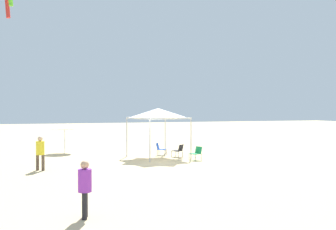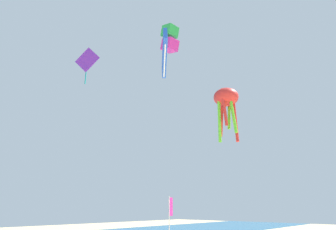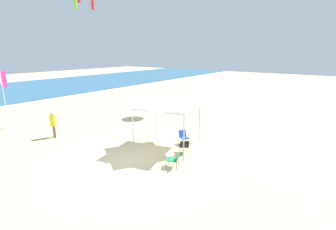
{
  "view_description": "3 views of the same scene",
  "coord_description": "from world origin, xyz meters",
  "px_view_note": "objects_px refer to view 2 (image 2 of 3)",
  "views": [
    {
      "loc": [
        -20.56,
        6.38,
        3.17
      ],
      "look_at": [
        3.01,
        -1.38,
        2.71
      ],
      "focal_mm": 41.14,
      "sensor_mm": 36.0,
      "label": 1
    },
    {
      "loc": [
        -15.71,
        -2.7,
        3.7
      ],
      "look_at": [
        -2.09,
        9.37,
        9.5
      ],
      "focal_mm": 31.0,
      "sensor_mm": 36.0,
      "label": 2
    },
    {
      "loc": [
        -8.21,
        -8.82,
        5.56
      ],
      "look_at": [
        1.63,
        -1.66,
        2.4
      ],
      "focal_mm": 26.29,
      "sensor_mm": 36.0,
      "label": 3
    }
  ],
  "objects_px": {
    "kite_box_green": "(170,38)",
    "kite_octopus_red": "(226,100)",
    "banner_flag": "(170,226)",
    "kite_parafoil_blue": "(165,55)",
    "kite_diamond_purple": "(87,61)"
  },
  "relations": [
    {
      "from": "banner_flag",
      "to": "kite_box_green",
      "type": "bearing_deg",
      "value": 40.62
    },
    {
      "from": "kite_box_green",
      "to": "kite_octopus_red",
      "type": "relative_size",
      "value": 0.58
    },
    {
      "from": "kite_diamond_purple",
      "to": "kite_box_green",
      "type": "xyz_separation_m",
      "value": [
        0.27,
        -13.25,
        -2.3
      ]
    },
    {
      "from": "kite_box_green",
      "to": "kite_octopus_red",
      "type": "distance_m",
      "value": 7.74
    },
    {
      "from": "banner_flag",
      "to": "kite_octopus_red",
      "type": "distance_m",
      "value": 11.66
    },
    {
      "from": "kite_parafoil_blue",
      "to": "kite_diamond_purple",
      "type": "relative_size",
      "value": 0.59
    },
    {
      "from": "kite_octopus_red",
      "to": "banner_flag",
      "type": "bearing_deg",
      "value": -23.85
    },
    {
      "from": "kite_diamond_purple",
      "to": "kite_octopus_red",
      "type": "xyz_separation_m",
      "value": [
        3.33,
        -16.92,
        -8.38
      ]
    },
    {
      "from": "banner_flag",
      "to": "kite_parafoil_blue",
      "type": "xyz_separation_m",
      "value": [
        -0.52,
        0.01,
        11.55
      ]
    },
    {
      "from": "kite_box_green",
      "to": "kite_octopus_red",
      "type": "bearing_deg",
      "value": -44.9
    },
    {
      "from": "kite_diamond_purple",
      "to": "banner_flag",
      "type": "bearing_deg",
      "value": 143.29
    },
    {
      "from": "kite_octopus_red",
      "to": "kite_diamond_purple",
      "type": "bearing_deg",
      "value": -94.65
    },
    {
      "from": "kite_box_green",
      "to": "kite_octopus_red",
      "type": "height_order",
      "value": "kite_box_green"
    },
    {
      "from": "banner_flag",
      "to": "kite_parafoil_blue",
      "type": "distance_m",
      "value": 11.56
    },
    {
      "from": "banner_flag",
      "to": "kite_parafoil_blue",
      "type": "bearing_deg",
      "value": 178.85
    }
  ]
}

